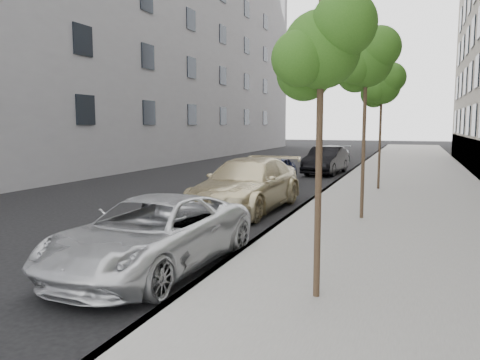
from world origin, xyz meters
The scene contains 11 objects.
ground centered at (0.00, 0.00, 0.00)m, with size 160.00×160.00×0.00m, color black.
sidewalk centered at (4.30, 24.00, 0.07)m, with size 6.40×72.00×0.14m, color gray.
curb centered at (1.18, 24.00, 0.07)m, with size 0.15×72.00×0.14m, color #9E9B93.
tree_near centered at (3.23, 1.50, 3.84)m, with size 1.53×1.33×4.47m.
tree_mid centered at (3.23, 8.00, 4.50)m, with size 1.76×1.56×5.24m.
tree_far centered at (3.23, 14.50, 4.32)m, with size 1.81×1.61×5.08m.
minivan centered at (-0.10, 2.19, 0.69)m, with size 2.29×4.98×1.38m, color silver.
suv centered at (-0.51, 8.75, 0.83)m, with size 2.33×5.73×1.66m, color beige.
sedan_blue centered at (-1.28, 14.28, 0.70)m, with size 1.66×4.13×1.41m, color #101435.
sedan_black centered at (-0.10, 20.85, 0.76)m, with size 1.62×4.64×1.53m, color black.
sedan_rear centered at (-0.84, 26.11, 0.68)m, with size 1.91×4.69×1.36m, color #989B9F.
Camera 1 is at (4.53, -5.43, 2.77)m, focal length 35.00 mm.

